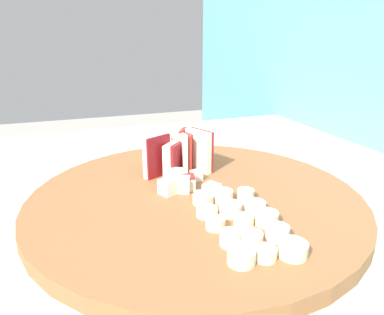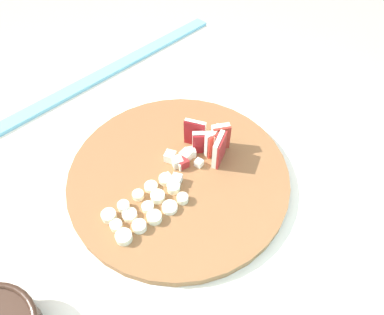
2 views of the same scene
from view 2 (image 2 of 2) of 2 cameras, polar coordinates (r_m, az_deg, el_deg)
tiled_countertop at (r=1.09m, az=-5.88°, el=-21.74°), size 1.20×0.85×0.93m
cutting_board at (r=0.70m, az=-2.24°, el=-2.93°), size 0.45×0.45×0.02m
apple_wedge_fan at (r=0.71m, az=3.29°, el=2.76°), size 0.08×0.11×0.07m
apple_dice_pile at (r=0.70m, az=-1.87°, el=-0.75°), size 0.10×0.08×0.02m
banana_slice_rows at (r=0.65m, az=-7.75°, el=-8.27°), size 0.16×0.09×0.02m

